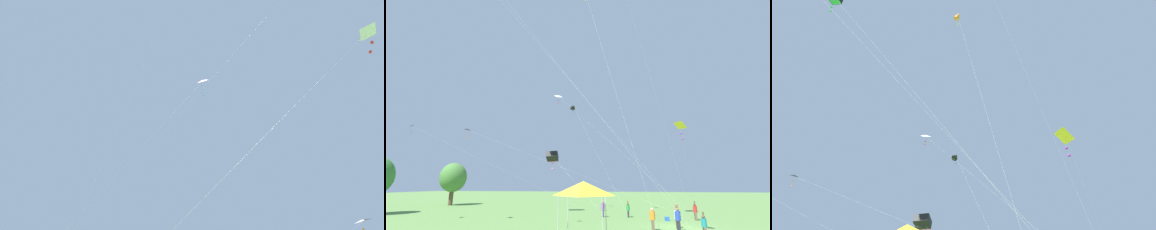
% 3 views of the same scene
% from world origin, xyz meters
% --- Properties ---
extents(ground_plane, '(220.00, 220.00, 0.00)m').
position_xyz_m(ground_plane, '(0.00, 0.00, 0.00)').
color(ground_plane, '#5B8442').
extents(tree_far_right, '(4.93, 4.44, 7.44)m').
position_xyz_m(tree_far_right, '(18.14, 35.32, 4.81)').
color(tree_far_right, brown).
rests_on(tree_far_right, ground).
extents(festival_tent, '(3.16, 3.16, 3.84)m').
position_xyz_m(festival_tent, '(-6.57, 7.14, 3.34)').
color(festival_tent, '#B7B7BC').
rests_on(festival_tent, ground).
extents(cooler_box, '(0.63, 0.40, 0.37)m').
position_xyz_m(cooler_box, '(4.34, 0.22, 0.19)').
color(cooler_box, blue).
rests_on(cooler_box, ground).
extents(person_orange_shirt, '(0.42, 0.42, 1.76)m').
position_xyz_m(person_orange_shirt, '(-2.06, 2.19, 0.95)').
color(person_orange_shirt, brown).
rests_on(person_orange_shirt, ground).
extents(person_green_shirt, '(0.36, 0.36, 1.76)m').
position_xyz_m(person_green_shirt, '(6.55, 4.12, 0.86)').
color(person_green_shirt, '#282833').
rests_on(person_green_shirt, ground).
extents(person_red_shirt, '(0.40, 0.40, 1.94)m').
position_xyz_m(person_red_shirt, '(5.12, -2.78, 0.94)').
color(person_red_shirt, brown).
rests_on(person_red_shirt, ground).
extents(person_blue_shirt, '(0.42, 0.42, 2.06)m').
position_xyz_m(person_blue_shirt, '(-2.14, 0.23, 1.00)').
color(person_blue_shirt, '#282833').
rests_on(person_blue_shirt, ground).
extents(person_teal_shirt, '(0.35, 0.35, 1.73)m').
position_xyz_m(person_teal_shirt, '(-4.30, -1.14, 0.84)').
color(person_teal_shirt, brown).
rests_on(person_teal_shirt, ground).
extents(person_white_shirt, '(0.40, 0.40, 1.95)m').
position_xyz_m(person_white_shirt, '(-0.58, 0.05, 0.94)').
color(person_white_shirt, brown).
rests_on(person_white_shirt, ground).
extents(person_purple_shirt, '(0.42, 0.42, 2.03)m').
position_xyz_m(person_purple_shirt, '(6.23, 6.99, 0.98)').
color(person_purple_shirt, '#473860').
rests_on(person_purple_shirt, ground).
extents(kite_yellow_delta_1, '(10.35, 2.83, 8.48)m').
position_xyz_m(kite_yellow_delta_1, '(-4.41, -0.27, 8.05)').
color(kite_yellow_delta_1, silver).
rests_on(kite_yellow_delta_1, ground).
extents(kite_black_box_4, '(4.37, 8.35, 8.12)m').
position_xyz_m(kite_black_box_4, '(9.56, 14.15, 7.35)').
color(kite_black_box_4, silver).
rests_on(kite_black_box_4, ground).
extents(kite_black_delta_5, '(9.07, 18.81, 9.68)m').
position_xyz_m(kite_black_delta_5, '(-2.44, 25.05, 9.08)').
color(kite_black_delta_5, silver).
rests_on(kite_black_delta_5, ground).
extents(kite_black_delta_6, '(6.71, 23.23, 9.30)m').
position_xyz_m(kite_black_delta_6, '(-1.56, 19.70, 8.93)').
color(kite_black_delta_6, silver).
rests_on(kite_black_delta_6, ground).
extents(kite_white_delta_7, '(0.92, 15.70, 14.82)m').
position_xyz_m(kite_white_delta_7, '(4.81, 12.03, 14.33)').
color(kite_white_delta_7, silver).
rests_on(kite_white_delta_7, ground).
extents(kite_black_diamond_9, '(6.16, 8.28, 16.05)m').
position_xyz_m(kite_black_diamond_9, '(12.62, 11.80, 15.35)').
color(kite_black_diamond_9, silver).
rests_on(kite_black_diamond_9, ground).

